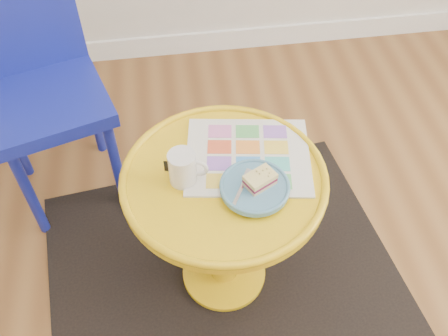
{
  "coord_description": "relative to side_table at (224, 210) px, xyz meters",
  "views": [
    {
      "loc": [
        -0.44,
        -0.38,
        1.72
      ],
      "look_at": [
        -0.3,
        0.56,
        0.62
      ],
      "focal_mm": 40.0,
      "sensor_mm": 36.0,
      "label": 1
    }
  ],
  "objects": [
    {
      "name": "side_table",
      "position": [
        0.0,
        0.0,
        0.0
      ],
      "size": [
        0.62,
        0.62,
        0.58
      ],
      "color": "gold",
      "rests_on": "ground"
    },
    {
      "name": "plate",
      "position": [
        0.08,
        -0.07,
        0.19
      ],
      "size": [
        0.2,
        0.2,
        0.02
      ],
      "color": "teal",
      "rests_on": "newspaper"
    },
    {
      "name": "chair",
      "position": [
        -0.6,
        0.6,
        0.13
      ],
      "size": [
        0.53,
        0.53,
        0.96
      ],
      "rotation": [
        0.0,
        0.0,
        0.3
      ],
      "color": "#172199",
      "rests_on": "ground"
    },
    {
      "name": "cake_slice",
      "position": [
        0.09,
        -0.06,
        0.21
      ],
      "size": [
        0.1,
        0.09,
        0.04
      ],
      "rotation": [
        0.0,
        0.0,
        0.49
      ],
      "color": "#D3BC8C",
      "rests_on": "plate"
    },
    {
      "name": "newspaper",
      "position": [
        0.08,
        0.07,
        0.17
      ],
      "size": [
        0.42,
        0.38,
        0.01
      ],
      "primitive_type": "cube",
      "rotation": [
        0.0,
        0.0,
        -0.16
      ],
      "color": "silver",
      "rests_on": "side_table"
    },
    {
      "name": "room_walls",
      "position": [
        -0.7,
        0.44,
        -0.36
      ],
      "size": [
        4.0,
        4.0,
        4.0
      ],
      "color": "silver",
      "rests_on": "ground"
    },
    {
      "name": "rug",
      "position": [
        0.0,
        0.0,
        -0.42
      ],
      "size": [
        1.42,
        1.25,
        0.01
      ],
      "primitive_type": "cube",
      "rotation": [
        0.0,
        0.0,
        0.12
      ],
      "color": "black",
      "rests_on": "ground"
    },
    {
      "name": "mug",
      "position": [
        -0.12,
        0.01,
        0.22
      ],
      "size": [
        0.11,
        0.08,
        0.11
      ],
      "rotation": [
        0.0,
        0.0,
        -0.28
      ],
      "color": "silver",
      "rests_on": "side_table"
    },
    {
      "name": "fork",
      "position": [
        0.04,
        -0.07,
        0.2
      ],
      "size": [
        0.08,
        0.13,
        0.0
      ],
      "rotation": [
        0.0,
        0.0,
        -0.51
      ],
      "color": "silver",
      "rests_on": "plate"
    }
  ]
}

